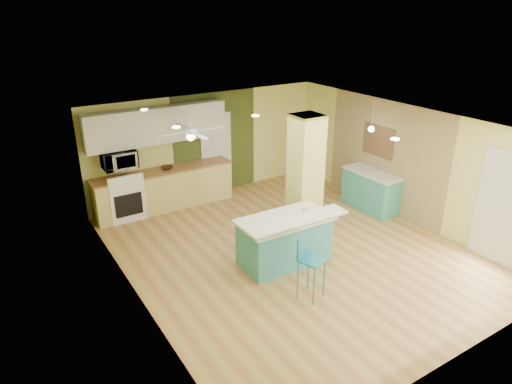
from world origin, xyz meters
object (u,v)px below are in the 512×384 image
at_px(canister, 306,212).
at_px(fruit_bowl, 167,168).
at_px(side_counter, 370,190).
at_px(bar_stool, 308,257).
at_px(peninsula, 285,239).

bearing_deg(canister, fruit_bowl, 108.80).
distance_m(side_counter, fruit_bowl, 4.69).
distance_m(fruit_bowl, canister, 3.76).
height_order(bar_stool, side_counter, bar_stool).
bearing_deg(fruit_bowl, bar_stool, -83.02).
xyz_separation_m(side_counter, fruit_bowl, (-3.91, 2.55, 0.53)).
height_order(side_counter, canister, canister).
xyz_separation_m(peninsula, side_counter, (3.06, 0.91, -0.03)).
distance_m(peninsula, fruit_bowl, 3.59).
height_order(peninsula, bar_stool, bar_stool).
xyz_separation_m(bar_stool, side_counter, (3.36, 1.94, -0.28)).
height_order(peninsula, side_counter, peninsula).
bearing_deg(canister, peninsula, 164.60).
xyz_separation_m(peninsula, fruit_bowl, (-0.84, 3.45, 0.50)).
distance_m(bar_stool, side_counter, 3.89).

